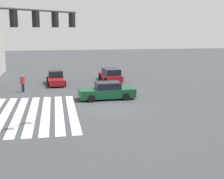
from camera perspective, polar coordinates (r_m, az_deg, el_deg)
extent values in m
plane|color=#3D3F44|center=(23.49, 0.00, -3.70)|extent=(130.38, 130.38, 0.00)
cube|color=silver|center=(23.42, -19.01, -4.37)|extent=(10.58, 0.60, 0.01)
cube|color=silver|center=(23.29, -16.69, -4.31)|extent=(10.58, 0.60, 0.01)
cube|color=silver|center=(23.20, -14.35, -4.25)|extent=(10.58, 0.60, 0.01)
cube|color=silver|center=(23.15, -12.00, -4.17)|extent=(10.58, 0.60, 0.01)
cube|color=silver|center=(23.13, -9.65, -4.09)|extent=(10.58, 0.60, 0.01)
cube|color=silver|center=(23.16, -7.29, -4.01)|extent=(10.58, 0.60, 0.01)
cylinder|color=#47474C|center=(17.29, -14.12, 13.93)|extent=(4.73, 4.73, 0.12)
cube|color=black|center=(16.42, -17.55, 12.26)|extent=(0.40, 0.40, 0.84)
sphere|color=red|center=(16.52, -17.10, 12.28)|extent=(0.16, 0.16, 0.16)
cube|color=black|center=(17.34, -13.76, 12.38)|extent=(0.40, 0.40, 0.84)
sphere|color=gold|center=(17.45, -13.36, 12.39)|extent=(0.16, 0.16, 0.16)
cube|color=black|center=(18.32, -10.37, 12.43)|extent=(0.40, 0.40, 0.84)
sphere|color=green|center=(18.44, -10.01, 12.44)|extent=(0.16, 0.16, 0.16)
cube|color=black|center=(19.36, -7.33, 12.45)|extent=(0.40, 0.40, 0.84)
sphere|color=red|center=(19.48, -7.01, 12.45)|extent=(0.16, 0.16, 0.16)
cube|color=maroon|center=(36.19, -0.32, 2.38)|extent=(4.72, 2.15, 0.65)
cube|color=black|center=(35.70, -0.16, 3.33)|extent=(2.86, 1.83, 0.67)
cylinder|color=black|center=(37.37, -2.24, 2.37)|extent=(0.64, 0.27, 0.62)
cylinder|color=black|center=(37.81, 0.48, 2.48)|extent=(0.64, 0.27, 0.62)
cylinder|color=black|center=(34.63, -1.20, 1.67)|extent=(0.64, 0.27, 0.62)
cylinder|color=black|center=(35.10, 1.71, 1.80)|extent=(0.64, 0.27, 0.62)
cube|color=#144728|center=(26.84, -0.95, -0.63)|extent=(1.92, 4.85, 0.74)
cube|color=black|center=(26.73, -0.76, 0.76)|extent=(1.64, 2.12, 0.57)
cylinder|color=black|center=(25.77, -3.78, -1.67)|extent=(0.24, 0.63, 0.62)
cylinder|color=black|center=(27.49, -4.36, -0.86)|extent=(0.24, 0.63, 0.62)
cylinder|color=black|center=(26.38, 2.61, -1.36)|extent=(0.24, 0.63, 0.62)
cylinder|color=black|center=(28.06, 1.66, -0.59)|extent=(0.24, 0.63, 0.62)
cube|color=maroon|center=(34.46, -10.22, 1.72)|extent=(4.81, 1.88, 0.60)
cube|color=black|center=(34.78, -10.30, 2.90)|extent=(2.07, 1.58, 0.71)
cylinder|color=black|center=(33.10, -8.61, 1.11)|extent=(0.63, 0.25, 0.62)
cylinder|color=black|center=(33.01, -11.53, 0.98)|extent=(0.63, 0.25, 0.62)
cylinder|color=black|center=(35.99, -9.00, 1.90)|extent=(0.63, 0.25, 0.62)
cylinder|color=black|center=(35.90, -11.69, 1.79)|extent=(0.63, 0.25, 0.62)
cylinder|color=#232842|center=(31.03, -15.85, 0.29)|extent=(0.14, 0.14, 0.80)
cylinder|color=#232842|center=(30.94, -16.09, 0.25)|extent=(0.14, 0.14, 0.80)
cube|color=#B22328|center=(30.87, -16.04, 1.58)|extent=(0.40, 0.41, 0.63)
sphere|color=#8C6647|center=(30.80, -16.09, 2.35)|extent=(0.22, 0.22, 0.22)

